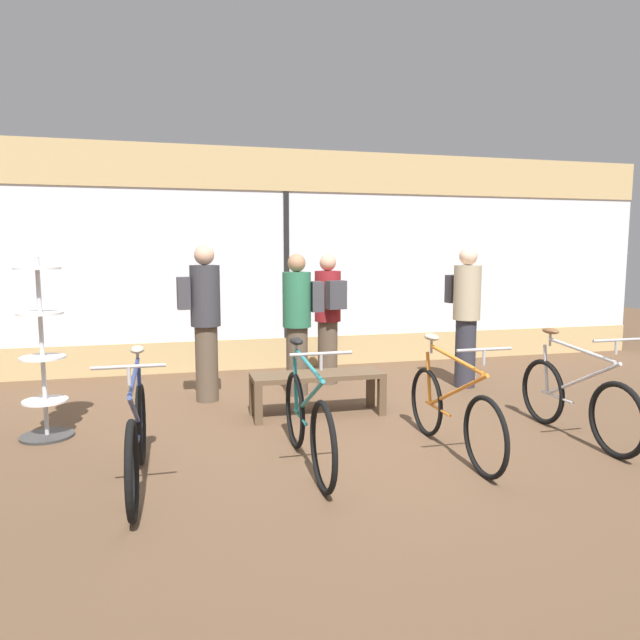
# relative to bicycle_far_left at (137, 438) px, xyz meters

# --- Properties ---
(ground_plane) EXTENTS (24.00, 24.00, 0.00)m
(ground_plane) POSITION_rel_bicycle_far_left_xyz_m (1.91, 0.57, -0.37)
(ground_plane) COLOR brown
(shop_back_wall) EXTENTS (12.00, 0.08, 3.20)m
(shop_back_wall) POSITION_rel_bicycle_far_left_xyz_m (1.91, 4.04, 1.26)
(shop_back_wall) COLOR tan
(shop_back_wall) RESTS_ON ground_plane
(bicycle_far_left) EXTENTS (0.46, 1.70, 1.01)m
(bicycle_far_left) POSITION_rel_bicycle_far_left_xyz_m (0.00, 0.00, 0.00)
(bicycle_far_left) COLOR black
(bicycle_far_left) RESTS_ON ground_plane
(bicycle_left) EXTENTS (0.46, 1.66, 1.02)m
(bicycle_left) POSITION_rel_bicycle_far_left_xyz_m (1.30, 0.08, 0.01)
(bicycle_left) COLOR black
(bicycle_left) RESTS_ON ground_plane
(bicycle_right) EXTENTS (0.46, 1.70, 1.00)m
(bicycle_right) POSITION_rel_bicycle_far_left_xyz_m (2.58, 0.07, 0.00)
(bicycle_right) COLOR black
(bicycle_right) RESTS_ON ground_plane
(bicycle_far_right) EXTENTS (0.46, 1.66, 1.01)m
(bicycle_far_right) POSITION_rel_bicycle_far_left_xyz_m (3.87, 0.14, -0.00)
(bicycle_far_right) COLOR black
(bicycle_far_right) RESTS_ON ground_plane
(accessory_rack) EXTENTS (0.48, 0.48, 1.68)m
(accessory_rack) POSITION_rel_bicycle_far_left_xyz_m (-0.90, 1.40, 0.32)
(accessory_rack) COLOR #333333
(accessory_rack) RESTS_ON ground_plane
(display_bench) EXTENTS (1.40, 0.44, 0.45)m
(display_bench) POSITION_rel_bicycle_far_left_xyz_m (1.74, 1.47, -0.00)
(display_bench) COLOR brown
(display_bench) RESTS_ON ground_plane
(customer_near_rack) EXTENTS (0.48, 0.34, 1.70)m
(customer_near_rack) POSITION_rel_bicycle_far_left_xyz_m (1.73, 2.38, 0.55)
(customer_near_rack) COLOR brown
(customer_near_rack) RESTS_ON ground_plane
(customer_by_window) EXTENTS (0.49, 0.36, 1.80)m
(customer_by_window) POSITION_rel_bicycle_far_left_xyz_m (0.62, 2.36, 0.60)
(customer_by_window) COLOR brown
(customer_by_window) RESTS_ON ground_plane
(customer_mid_floor) EXTENTS (0.39, 0.52, 1.78)m
(customer_mid_floor) POSITION_rel_bicycle_far_left_xyz_m (3.89, 2.26, 0.59)
(customer_mid_floor) COLOR #2D2D38
(customer_mid_floor) RESTS_ON ground_plane
(customer_near_bench) EXTENTS (0.40, 0.53, 1.69)m
(customer_near_bench) POSITION_rel_bicycle_far_left_xyz_m (2.24, 2.85, 0.54)
(customer_near_bench) COLOR brown
(customer_near_bench) RESTS_ON ground_plane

